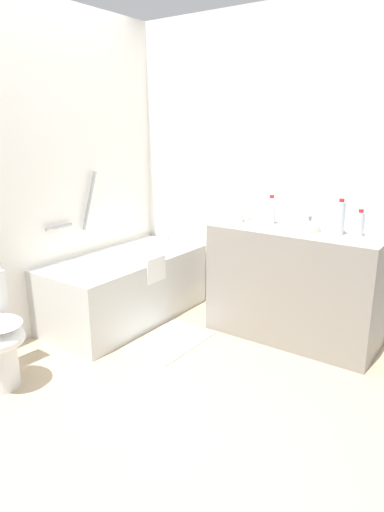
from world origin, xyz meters
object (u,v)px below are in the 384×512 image
Objects in this scene: water_bottle_1 at (271,210)px; water_bottle_2 at (360,224)px; bathtub at (125,285)px; drinking_glass_2 at (246,215)px; bath_mat at (170,341)px; drinking_glass_0 at (239,216)px; sink_faucet at (310,221)px; sink_basin at (301,227)px; water_bottle_0 at (340,218)px; drinking_glass_1 at (338,225)px.

water_bottle_2 is (-0.01, -0.67, -0.02)m from water_bottle_1.
bathtub reaches higher than drinking_glass_2.
drinking_glass_2 reaches higher than bath_mat.
bathtub is 1.11m from drinking_glass_0.
water_bottle_2 reaches higher than sink_faucet.
water_bottle_0 reaches higher than sink_basin.
bathtub is at bearing 116.02° from sink_faucet.
drinking_glass_0 is 0.10m from drinking_glass_2.
sink_basin is at bearing -104.28° from water_bottle_1.
water_bottle_1 is at bearing 83.85° from water_bottle_0.
water_bottle_2 reaches higher than bath_mat.
water_bottle_2 reaches higher than drinking_glass_1.
water_bottle_0 is 0.11m from drinking_glass_1.
drinking_glass_0 reaches higher than sink_faucet.
bathtub reaches higher than water_bottle_0.
drinking_glass_1 reaches higher than bath_mat.
bath_mat is at bearing 130.25° from sink_basin.
bath_mat is (-0.71, 0.23, -0.89)m from drinking_glass_2.
bathtub is at bearing 117.25° from water_bottle_1.
sink_faucet is 0.33m from water_bottle_0.
drinking_glass_1 reaches higher than drinking_glass_0.
water_bottle_0 is at bearing -95.87° from drinking_glass_2.
water_bottle_1 is at bearing 89.04° from water_bottle_2.
water_bottle_0 is 2.43× the size of drinking_glass_1.
drinking_glass_2 is (0.56, -0.82, 0.60)m from bathtub.
water_bottle_0 is at bearing -157.99° from drinking_glass_1.
drinking_glass_0 is at bearing 97.16° from drinking_glass_1.
water_bottle_1 is (0.06, 0.55, -0.01)m from water_bottle_0.
drinking_glass_2 is (-0.08, 0.50, 0.01)m from sink_faucet.
water_bottle_1 is 2.16× the size of drinking_glass_1.
water_bottle_1 reaches higher than sink_faucet.
water_bottle_1 is at bearing 110.98° from sink_faucet.
sink_faucet is at bearing -69.02° from water_bottle_1.
water_bottle_0 is 3.05× the size of drinking_glass_2.
drinking_glass_1 is (0.09, -0.24, 0.03)m from sink_basin.
sink_faucet is (0.64, -1.32, 0.60)m from bathtub.
water_bottle_1 is at bearing -62.75° from bathtub.
bathtub is 1.35m from water_bottle_1.
water_bottle_1 is 2.70× the size of drinking_glass_2.
drinking_glass_1 is at bearing -70.34° from bathtub.
bathtub reaches higher than water_bottle_1.
sink_faucet reaches higher than sink_basin.
water_bottle_2 is 1.78× the size of drinking_glass_1.
water_bottle_2 is at bearing -100.91° from drinking_glass_1.
drinking_glass_1 is at bearing -109.34° from sink_faucet.
sink_faucet is 0.42m from water_bottle_2.
drinking_glass_1 is 1.50m from bath_mat.
drinking_glass_2 is at bearing 84.13° from water_bottle_0.
water_bottle_1 is at bearing 75.72° from sink_basin.
drinking_glass_0 is at bearing -19.93° from bath_mat.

